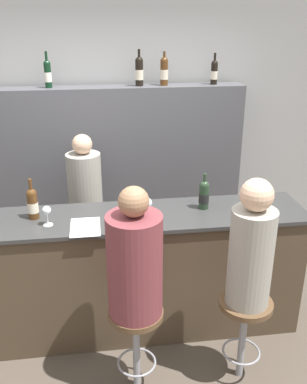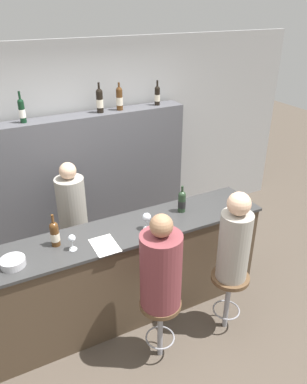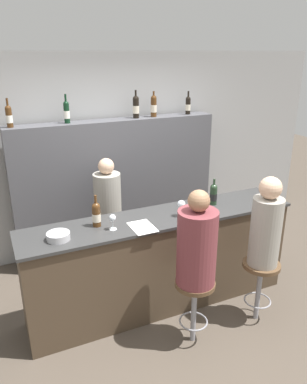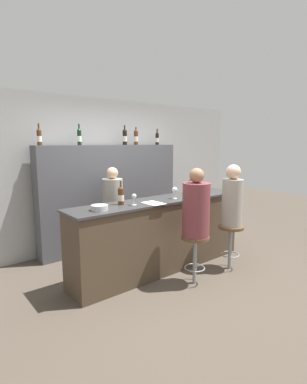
% 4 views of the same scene
% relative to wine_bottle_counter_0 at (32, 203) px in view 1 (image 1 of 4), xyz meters
% --- Properties ---
extents(ground_plane, '(16.00, 16.00, 0.00)m').
position_rel_wine_bottle_counter_0_xyz_m(ground_plane, '(0.66, -0.32, -1.16)').
color(ground_plane, '#4C4238').
extents(wall_back, '(6.40, 0.05, 2.60)m').
position_rel_wine_bottle_counter_0_xyz_m(wall_back, '(0.66, 1.52, 0.14)').
color(wall_back, '#9E9E9E').
rests_on(wall_back, ground_plane).
extents(bar_counter, '(2.84, 0.57, 1.04)m').
position_rel_wine_bottle_counter_0_xyz_m(bar_counter, '(0.66, -0.05, -0.64)').
color(bar_counter, '#473828').
rests_on(bar_counter, ground_plane).
extents(back_bar_cabinet, '(2.66, 0.28, 1.80)m').
position_rel_wine_bottle_counter_0_xyz_m(back_bar_cabinet, '(0.66, 1.29, -0.26)').
color(back_bar_cabinet, '#4C4C51').
rests_on(back_bar_cabinet, ground_plane).
extents(wine_bottle_counter_0, '(0.08, 0.08, 0.31)m').
position_rel_wine_bottle_counter_0_xyz_m(wine_bottle_counter_0, '(0.00, 0.00, 0.00)').
color(wine_bottle_counter_0, '#4C2D14').
rests_on(wine_bottle_counter_0, bar_counter).
extents(wine_bottle_counter_1, '(0.08, 0.08, 0.29)m').
position_rel_wine_bottle_counter_0_xyz_m(wine_bottle_counter_1, '(1.29, 0.00, -0.00)').
color(wine_bottle_counter_1, '#233823').
rests_on(wine_bottle_counter_1, bar_counter).
extents(wine_bottle_backbar_1, '(0.07, 0.07, 0.33)m').
position_rel_wine_bottle_counter_0_xyz_m(wine_bottle_backbar_1, '(0.07, 1.29, 0.77)').
color(wine_bottle_backbar_1, black).
rests_on(wine_bottle_backbar_1, back_bar_cabinet).
extents(wine_bottle_backbar_2, '(0.08, 0.08, 0.35)m').
position_rel_wine_bottle_counter_0_xyz_m(wine_bottle_backbar_2, '(0.94, 1.29, 0.78)').
color(wine_bottle_backbar_2, black).
rests_on(wine_bottle_backbar_2, back_bar_cabinet).
extents(wine_bottle_backbar_3, '(0.08, 0.08, 0.32)m').
position_rel_wine_bottle_counter_0_xyz_m(wine_bottle_backbar_3, '(1.18, 1.29, 0.77)').
color(wine_bottle_backbar_3, '#4C2D14').
rests_on(wine_bottle_backbar_3, back_bar_cabinet).
extents(wine_bottle_backbar_4, '(0.07, 0.07, 0.30)m').
position_rel_wine_bottle_counter_0_xyz_m(wine_bottle_backbar_4, '(1.69, 1.29, 0.76)').
color(wine_bottle_backbar_4, black).
rests_on(wine_bottle_backbar_4, back_bar_cabinet).
extents(wine_glass_0, '(0.07, 0.07, 0.15)m').
position_rel_wine_bottle_counter_0_xyz_m(wine_glass_0, '(0.11, -0.13, -0.01)').
color(wine_glass_0, silver).
rests_on(wine_glass_0, bar_counter).
extents(wine_glass_1, '(0.08, 0.08, 0.17)m').
position_rel_wine_bottle_counter_0_xyz_m(wine_glass_1, '(0.83, -0.13, 0.00)').
color(wine_glass_1, silver).
rests_on(wine_glass_1, bar_counter).
extents(tasting_menu, '(0.21, 0.30, 0.00)m').
position_rel_wine_bottle_counter_0_xyz_m(tasting_menu, '(0.38, -0.21, -0.12)').
color(tasting_menu, white).
rests_on(tasting_menu, bar_counter).
extents(bar_stool_left, '(0.37, 0.37, 0.65)m').
position_rel_wine_bottle_counter_0_xyz_m(bar_stool_left, '(0.69, -0.68, -0.66)').
color(bar_stool_left, gray).
rests_on(bar_stool_left, ground_plane).
extents(guest_seated_left, '(0.35, 0.35, 0.88)m').
position_rel_wine_bottle_counter_0_xyz_m(guest_seated_left, '(0.69, -0.68, -0.14)').
color(guest_seated_left, brown).
rests_on(guest_seated_left, bar_stool_left).
extents(bar_stool_right, '(0.37, 0.37, 0.65)m').
position_rel_wine_bottle_counter_0_xyz_m(bar_stool_right, '(1.44, -0.68, -0.66)').
color(bar_stool_right, gray).
rests_on(bar_stool_right, ground_plane).
extents(guest_seated_right, '(0.29, 0.29, 0.89)m').
position_rel_wine_bottle_counter_0_xyz_m(guest_seated_right, '(1.44, -0.68, -0.11)').
color(guest_seated_right, gray).
rests_on(guest_seated_right, bar_stool_right).
extents(bartender, '(0.32, 0.32, 1.46)m').
position_rel_wine_bottle_counter_0_xyz_m(bartender, '(0.36, 0.80, -0.49)').
color(bartender, gray).
rests_on(bartender, ground_plane).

